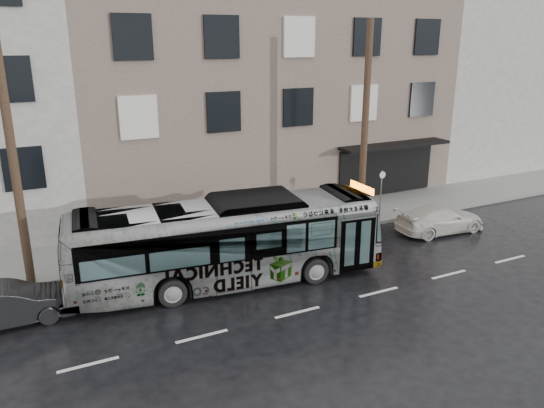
{
  "coord_description": "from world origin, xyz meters",
  "views": [
    {
      "loc": [
        -7.4,
        -15.66,
        8.38
      ],
      "look_at": [
        1.56,
        2.5,
        2.0
      ],
      "focal_mm": 35.0,
      "sensor_mm": 36.0,
      "label": 1
    }
  ],
  "objects_px": {
    "dark_sedan": "(6,305)",
    "utility_pole_rear": "(13,157)",
    "sign_post": "(381,196)",
    "bus": "(226,242)",
    "utility_pole_front": "(365,127)",
    "white_sedan": "(440,219)"
  },
  "relations": [
    {
      "from": "utility_pole_rear",
      "to": "dark_sedan",
      "type": "bearing_deg",
      "value": -106.98
    },
    {
      "from": "utility_pole_rear",
      "to": "dark_sedan",
      "type": "relative_size",
      "value": 2.3
    },
    {
      "from": "bus",
      "to": "dark_sedan",
      "type": "relative_size",
      "value": 2.84
    },
    {
      "from": "bus",
      "to": "white_sedan",
      "type": "height_order",
      "value": "bus"
    },
    {
      "from": "sign_post",
      "to": "bus",
      "type": "bearing_deg",
      "value": -162.68
    },
    {
      "from": "sign_post",
      "to": "bus",
      "type": "distance_m",
      "value": 9.2
    },
    {
      "from": "white_sedan",
      "to": "dark_sedan",
      "type": "relative_size",
      "value": 1.07
    },
    {
      "from": "white_sedan",
      "to": "sign_post",
      "type": "bearing_deg",
      "value": 41.17
    },
    {
      "from": "utility_pole_front",
      "to": "utility_pole_rear",
      "type": "height_order",
      "value": "same"
    },
    {
      "from": "bus",
      "to": "white_sedan",
      "type": "bearing_deg",
      "value": -80.34
    },
    {
      "from": "sign_post",
      "to": "bus",
      "type": "relative_size",
      "value": 0.22
    },
    {
      "from": "sign_post",
      "to": "utility_pole_rear",
      "type": "bearing_deg",
      "value": 180.0
    },
    {
      "from": "sign_post",
      "to": "white_sedan",
      "type": "xyz_separation_m",
      "value": [
        1.69,
        -2.17,
        -0.74
      ]
    },
    {
      "from": "dark_sedan",
      "to": "utility_pole_rear",
      "type": "bearing_deg",
      "value": -17.29
    },
    {
      "from": "utility_pole_rear",
      "to": "white_sedan",
      "type": "relative_size",
      "value": 2.16
    },
    {
      "from": "sign_post",
      "to": "bus",
      "type": "height_order",
      "value": "bus"
    },
    {
      "from": "utility_pole_front",
      "to": "sign_post",
      "type": "height_order",
      "value": "utility_pole_front"
    },
    {
      "from": "utility_pole_front",
      "to": "dark_sedan",
      "type": "xyz_separation_m",
      "value": [
        -14.76,
        -2.5,
        -4.01
      ]
    },
    {
      "from": "sign_post",
      "to": "white_sedan",
      "type": "relative_size",
      "value": 0.58
    },
    {
      "from": "utility_pole_rear",
      "to": "white_sedan",
      "type": "height_order",
      "value": "utility_pole_rear"
    },
    {
      "from": "utility_pole_front",
      "to": "white_sedan",
      "type": "relative_size",
      "value": 2.16
    },
    {
      "from": "utility_pole_rear",
      "to": "sign_post",
      "type": "distance_m",
      "value": 15.46
    }
  ]
}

